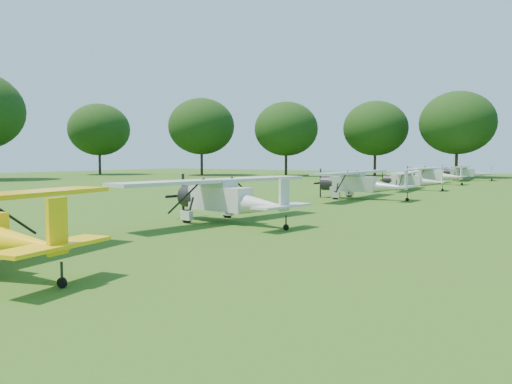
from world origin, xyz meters
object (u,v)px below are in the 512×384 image
Objects in this scene: aircraft_7 at (466,171)px; aircraft_4 at (360,182)px; aircraft_5 at (411,179)px; golf_cart at (417,175)px; aircraft_3 at (228,195)px; aircraft_6 at (433,174)px.

aircraft_4 is at bearing -96.47° from aircraft_7.
aircraft_4 is 12.09m from aircraft_5.
aircraft_7 is 6.20m from golf_cart.
aircraft_3 reaches higher than aircraft_7.
aircraft_6 is at bearing 88.73° from aircraft_5.
aircraft_3 is 1.02× the size of aircraft_4.
aircraft_6 is at bearing 99.80° from aircraft_3.
aircraft_3 is 4.88× the size of golf_cart.
aircraft_4 reaches higher than aircraft_5.
aircraft_5 is 0.89× the size of aircraft_6.
aircraft_5 is 3.97× the size of golf_cart.
aircraft_6 is at bearing 91.23° from aircraft_4.
golf_cart reaches higher than aircraft_5.
golf_cart is at bearing 119.14° from aircraft_6.
aircraft_3 is 1.23× the size of aircraft_5.
aircraft_6 is (-0.97, 11.62, 0.14)m from aircraft_5.
aircraft_3 is at bearing -96.20° from aircraft_5.
aircraft_4 is 34.19m from golf_cart.
aircraft_4 is 1.07× the size of aircraft_6.
aircraft_6 is 11.06m from golf_cart.
aircraft_4 is 23.73m from aircraft_6.
golf_cart is (-4.67, 10.01, -0.55)m from aircraft_6.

